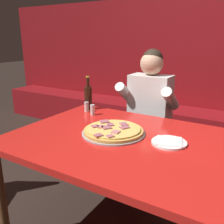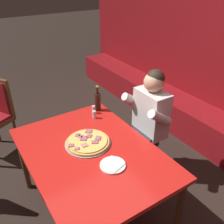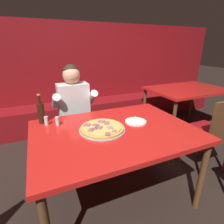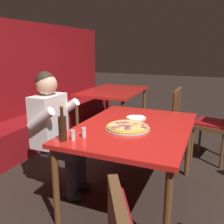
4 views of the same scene
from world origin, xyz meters
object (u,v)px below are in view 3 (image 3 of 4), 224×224
Objects in this scene: beer_bottle at (41,112)px; shaker_black_pepper at (57,122)px; plate_white_paper at (136,121)px; dining_chair_far_right at (213,129)px; shaker_red_pepper_flakes at (46,121)px; background_dining_table at (187,93)px; pizza at (102,128)px; diner_seated_blue_shirt at (76,111)px; main_dining_table at (114,136)px.

shaker_black_pepper is (0.13, -0.12, -0.07)m from beer_bottle.
plate_white_paper is 0.99m from dining_chair_far_right.
shaker_red_pepper_flakes is 0.06× the size of background_dining_table.
pizza is 0.31× the size of background_dining_table.
pizza is 1.34m from dining_chair_far_right.
pizza is 0.33× the size of diner_seated_blue_shirt.
pizza is at bearing -36.87° from shaker_black_pepper.
main_dining_table is at bearing -15.04° from pizza.
plate_white_paper is (0.26, 0.06, 0.08)m from main_dining_table.
shaker_red_pepper_flakes is at bearing 165.77° from dining_chair_far_right.
dining_chair_far_right is (1.32, -0.14, -0.21)m from pizza.
main_dining_table is 0.56m from shaker_black_pepper.
dining_chair_far_right reaches higher than pizza.
plate_white_paper is 0.15× the size of background_dining_table.
beer_bottle is at bearing 137.05° from shaker_black_pepper.
beer_bottle is 3.40× the size of shaker_black_pepper.
dining_chair_far_right is at bearing -5.03° from main_dining_table.
diner_seated_blue_shirt is at bearing 41.22° from beer_bottle.
diner_seated_blue_shirt is (-0.45, 0.71, -0.07)m from plate_white_paper.
pizza is at bearing 174.12° from dining_chair_far_right.
dining_chair_far_right reaches higher than shaker_red_pepper_flakes.
background_dining_table is (2.00, 0.96, -0.10)m from pizza.
beer_bottle is 0.11m from shaker_red_pepper_flakes.
diner_seated_blue_shirt is (-0.19, 0.77, 0.01)m from main_dining_table.
pizza is at bearing -83.47° from diner_seated_blue_shirt.
shaker_red_pepper_flakes reaches higher than pizza.
shaker_red_pepper_flakes is (0.03, -0.07, -0.07)m from beer_bottle.
pizza reaches higher than main_dining_table.
plate_white_paper is 0.72× the size of beer_bottle.
shaker_black_pepper is at bearing -42.95° from beer_bottle.
main_dining_table is 0.28m from plate_white_paper.
beer_bottle reaches higher than background_dining_table.
beer_bottle is 0.56m from diner_seated_blue_shirt.
plate_white_paper is at bearing 12.97° from main_dining_table.
background_dining_table is (1.89, 0.99, -0.01)m from main_dining_table.
pizza is 0.63m from beer_bottle.
pizza reaches higher than background_dining_table.
beer_bottle is at bearing 141.39° from pizza.
beer_bottle is at bearing -167.01° from background_dining_table.
main_dining_table is 6.90× the size of plate_white_paper.
diner_seated_blue_shirt is (-0.08, 0.74, -0.08)m from pizza.
shaker_black_pepper is 1.74m from dining_chair_far_right.
plate_white_paper is 1.88m from background_dining_table.
shaker_red_pepper_flakes reaches higher than main_dining_table.
dining_chair_far_right is at bearing -16.15° from beer_bottle.
beer_bottle is at bearing 157.31° from plate_white_paper.
shaker_black_pepper is (0.10, -0.05, 0.00)m from shaker_red_pepper_flakes.
diner_seated_blue_shirt reaches higher than dining_chair_far_right.
plate_white_paper is (0.37, 0.03, -0.01)m from pizza.
background_dining_table is (0.68, 1.09, 0.11)m from dining_chair_far_right.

